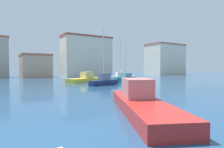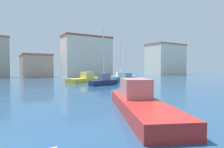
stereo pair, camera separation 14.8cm
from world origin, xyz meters
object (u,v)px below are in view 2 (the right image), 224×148
object	(u,v)px
sailboat_teal_center_channel	(126,79)
sailboat_navy_far_left	(104,80)
motorboat_yellow_inner_mooring	(86,79)
sailboat_white_far_right	(121,77)
motorboat_red_mid_harbor	(139,102)

from	to	relation	value
sailboat_teal_center_channel	sailboat_navy_far_left	xyz separation A→B (m)	(-6.14, -2.97, 0.06)
sailboat_teal_center_channel	motorboat_yellow_inner_mooring	world-z (taller)	sailboat_teal_center_channel
sailboat_white_far_right	motorboat_red_mid_harbor	distance (m)	28.99
sailboat_white_far_right	motorboat_yellow_inner_mooring	bearing A→B (deg)	-165.92
sailboat_navy_far_left	motorboat_red_mid_harbor	size ratio (longest dim) A/B	0.92
sailboat_navy_far_left	sailboat_teal_center_channel	bearing A→B (deg)	25.80
sailboat_navy_far_left	motorboat_red_mid_harbor	world-z (taller)	sailboat_navy_far_left
motorboat_red_mid_harbor	sailboat_teal_center_channel	bearing A→B (deg)	56.22
sailboat_teal_center_channel	sailboat_white_far_right	xyz separation A→B (m)	(3.13, 6.32, -0.07)
sailboat_teal_center_channel	sailboat_navy_far_left	world-z (taller)	sailboat_navy_far_left
sailboat_white_far_right	motorboat_red_mid_harbor	size ratio (longest dim) A/B	1.04
motorboat_yellow_inner_mooring	motorboat_red_mid_harbor	distance (m)	23.17
sailboat_teal_center_channel	motorboat_yellow_inner_mooring	bearing A→B (deg)	145.89
sailboat_white_far_right	motorboat_red_mid_harbor	xyz separation A→B (m)	(-15.35, -24.59, 0.02)
sailboat_teal_center_channel	motorboat_red_mid_harbor	distance (m)	21.98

